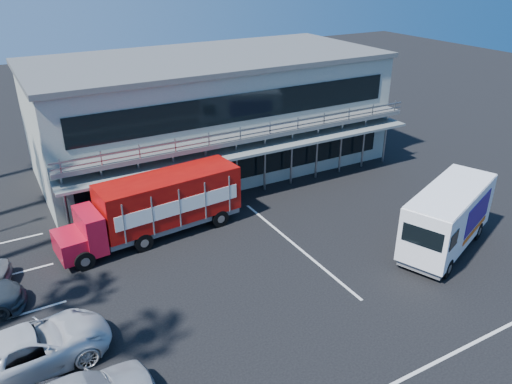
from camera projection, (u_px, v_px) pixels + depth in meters
ground at (295, 289)px, 21.44m from camera, size 120.00×120.00×0.00m
building at (210, 112)px, 32.96m from camera, size 22.40×12.00×7.30m
red_truck at (158, 205)px, 24.95m from camera, size 9.45×3.03×3.13m
white_van at (448, 218)px, 23.78m from camera, size 6.85×4.47×3.17m
parked_car_c at (30, 349)px, 17.13m from camera, size 5.63×2.95×1.51m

